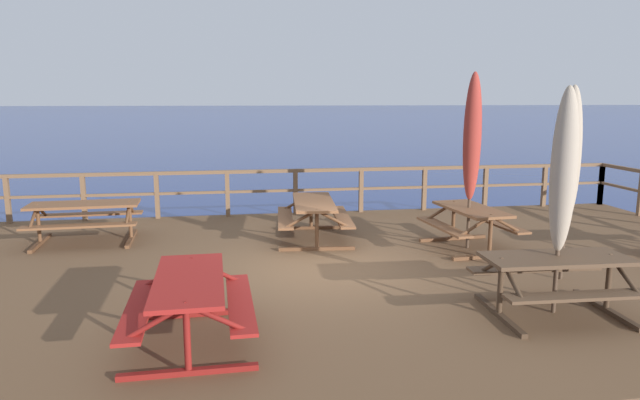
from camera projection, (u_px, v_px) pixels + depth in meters
The scene contains 11 objects.
ground_plane at pixel (326, 313), 9.50m from camera, with size 600.00×600.00×0.00m, color navy.
wooden_deck at pixel (326, 290), 9.43m from camera, with size 16.37×9.14×0.81m, color brown.
railing_waterside_far at pixel (295, 184), 13.52m from camera, with size 16.17×0.10×1.09m.
picnic_table_mid_right at pixel (190, 295), 6.36m from camera, with size 1.45×1.98×0.78m.
picnic_table_back_right at pixel (556, 272), 7.21m from camera, with size 1.87×1.46×0.78m.
picnic_table_mid_left at pixel (471, 219), 10.42m from camera, with size 1.56×1.82×0.78m.
picnic_table_back_left at pixel (84, 214), 10.88m from camera, with size 2.09×1.49×0.78m.
picnic_table_front_right at pixel (314, 211), 11.13m from camera, with size 1.57×2.19×0.78m.
patio_umbrella_tall_back_left at pixel (570, 158), 8.40m from camera, with size 0.32×0.32×2.94m.
patio_umbrella_tall_mid_left at pixel (564, 171), 7.04m from camera, with size 0.32×0.32×2.90m.
patio_umbrella_short_back at pixel (472, 138), 10.19m from camera, with size 0.32×0.32×3.21m.
Camera 1 is at (-1.52, -8.89, 3.54)m, focal length 31.85 mm.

